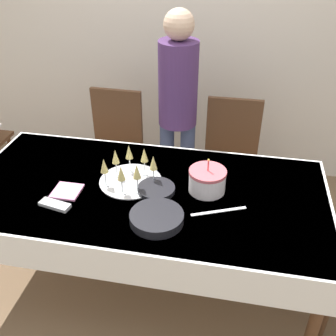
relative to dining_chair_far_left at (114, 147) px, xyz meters
name	(u,v)px	position (x,y,z in m)	size (l,w,h in m)	color
ground_plane	(148,282)	(0.45, -0.82, -0.53)	(12.00, 12.00, 0.00)	brown
wall_back	(189,19)	(0.45, 0.76, 0.82)	(8.00, 0.05, 2.70)	silver
dining_table	(144,203)	(0.45, -0.82, 0.14)	(2.05, 1.00, 0.77)	white
dining_chair_far_left	(114,147)	(0.00, 0.00, 0.00)	(0.43, 0.43, 0.96)	#51331E
dining_chair_far_right	(230,158)	(0.90, 0.00, 0.00)	(0.42, 0.42, 0.96)	#51331E
birthday_cake	(207,180)	(0.80, -0.76, 0.30)	(0.21, 0.21, 0.21)	white
champagne_tray	(130,170)	(0.36, -0.77, 0.32)	(0.36, 0.36, 0.18)	silver
plate_stack_main	(157,218)	(0.58, -1.08, 0.26)	(0.27, 0.27, 0.05)	black
plate_stack_dessert	(156,189)	(0.52, -0.83, 0.25)	(0.21, 0.21, 0.03)	black
cake_knife	(219,211)	(0.88, -0.94, 0.24)	(0.28, 0.14, 0.00)	silver
fork_pile	(55,205)	(0.03, -1.06, 0.25)	(0.18, 0.09, 0.02)	silver
napkin_pile	(67,191)	(0.04, -0.93, 0.24)	(0.15, 0.15, 0.01)	pink
person_standing	(178,100)	(0.49, 0.05, 0.41)	(0.28, 0.28, 1.57)	#3F4C72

